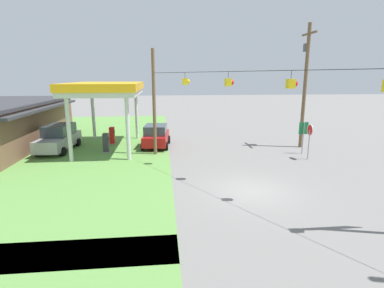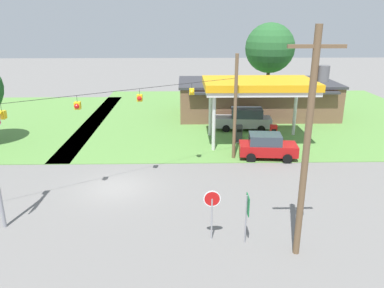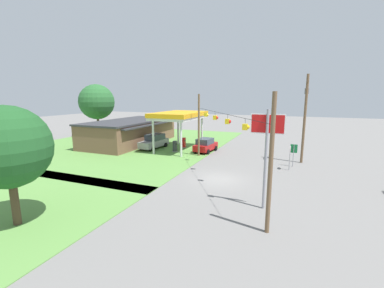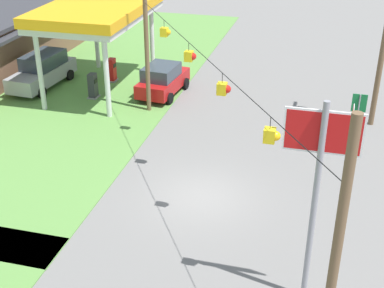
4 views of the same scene
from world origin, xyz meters
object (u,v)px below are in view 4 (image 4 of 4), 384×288
object	(u,v)px
car_at_pumps_rear	(43,70)
stop_sign_roadside	(352,118)
gas_station_canopy	(97,12)
stop_sign_overhead	(319,163)
fuel_pump_near	(93,87)
car_at_pumps_front	(162,80)
route_sign	(359,108)
fuel_pump_far	(112,71)

from	to	relation	value
car_at_pumps_rear	stop_sign_roadside	bearing A→B (deg)	80.81
gas_station_canopy	car_at_pumps_rear	xyz separation A→B (m)	(-0.42, 3.77, -3.68)
gas_station_canopy	stop_sign_overhead	bearing A→B (deg)	-138.63
gas_station_canopy	fuel_pump_near	world-z (taller)	gas_station_canopy
car_at_pumps_front	route_sign	world-z (taller)	route_sign
gas_station_canopy	stop_sign_roadside	xyz separation A→B (m)	(-4.76, -14.46, -2.90)
car_at_pumps_front	car_at_pumps_rear	size ratio (longest dim) A/B	0.83
fuel_pump_far	route_sign	world-z (taller)	route_sign
stop_sign_roadside	route_sign	world-z (taller)	stop_sign_roadside
fuel_pump_far	route_sign	xyz separation A→B (m)	(-4.63, -14.77, 1.00)
fuel_pump_near	fuel_pump_far	world-z (taller)	same
gas_station_canopy	route_sign	world-z (taller)	gas_station_canopy
fuel_pump_near	stop_sign_overhead	size ratio (longest dim) A/B	0.23
gas_station_canopy	route_sign	size ratio (longest dim) A/B	3.68
fuel_pump_far	stop_sign_roadside	xyz separation A→B (m)	(-6.20, -14.46, 1.10)
car_at_pumps_front	stop_sign_roadside	size ratio (longest dim) A/B	1.74
stop_sign_roadside	car_at_pumps_rear	bearing A→B (deg)	-103.38
car_at_pumps_front	car_at_pumps_rear	distance (m)	7.55
stop_sign_overhead	gas_station_canopy	bearing A→B (deg)	41.37
gas_station_canopy	fuel_pump_near	distance (m)	4.25
car_at_pumps_front	car_at_pumps_rear	bearing A→B (deg)	99.23
car_at_pumps_rear	stop_sign_overhead	size ratio (longest dim) A/B	0.80
car_at_pumps_rear	car_at_pumps_front	bearing A→B (deg)	98.23
gas_station_canopy	stop_sign_roadside	bearing A→B (deg)	-108.21
car_at_pumps_front	gas_station_canopy	bearing A→B (deg)	96.87
fuel_pump_near	fuel_pump_far	size ratio (longest dim) A/B	1.00
fuel_pump_far	car_at_pumps_rear	size ratio (longest dim) A/B	0.29
fuel_pump_far	stop_sign_overhead	xyz separation A→B (m)	(-16.39, -13.16, 4.02)
fuel_pump_near	route_sign	xyz separation A→B (m)	(-1.74, -14.77, 1.00)
gas_station_canopy	fuel_pump_far	world-z (taller)	gas_station_canopy
stop_sign_overhead	car_at_pumps_front	bearing A→B (deg)	31.96
car_at_pumps_front	fuel_pump_far	bearing A→B (deg)	75.68
stop_sign_roadside	gas_station_canopy	bearing A→B (deg)	-108.21
stop_sign_overhead	route_sign	xyz separation A→B (m)	(11.76, -1.61, -3.02)
fuel_pump_near	car_at_pumps_front	xyz separation A→B (m)	(1.55, -3.77, 0.24)
fuel_pump_near	route_sign	size ratio (longest dim) A/B	0.63
fuel_pump_near	route_sign	world-z (taller)	route_sign
stop_sign_roadside	stop_sign_overhead	distance (m)	10.68
gas_station_canopy	stop_sign_roadside	size ratio (longest dim) A/B	3.54
car_at_pumps_rear	route_sign	xyz separation A→B (m)	(-2.77, -18.54, 0.68)
gas_station_canopy	route_sign	bearing A→B (deg)	-102.17
fuel_pump_near	route_sign	distance (m)	14.91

